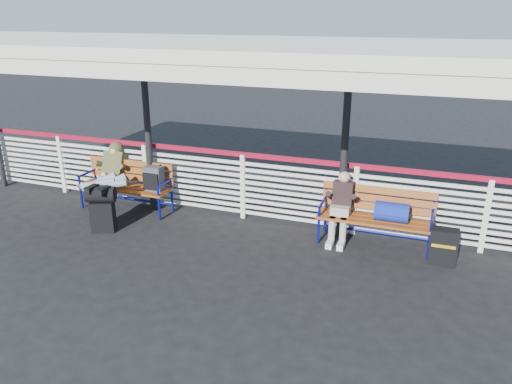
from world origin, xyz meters
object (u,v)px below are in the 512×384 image
at_px(luggage_stack, 102,207).
at_px(companion_person, 341,206).
at_px(bench_left, 135,180).
at_px(suitcase_side, 443,247).
at_px(traveler_man, 108,178).
at_px(bench_right, 382,212).

xyz_separation_m(luggage_stack, companion_person, (3.86, 1.04, 0.16)).
distance_m(luggage_stack, bench_left, 1.04).
bearing_deg(bench_left, suitcase_side, -2.85).
relative_size(traveler_man, suitcase_side, 2.93).
distance_m(bench_right, traveler_man, 4.88).
height_order(luggage_stack, traveler_man, traveler_man).
bearing_deg(bench_left, luggage_stack, -90.20).
distance_m(bench_left, bench_right, 4.51).
bearing_deg(bench_right, bench_left, -179.47).
bearing_deg(bench_left, bench_right, 0.53).
distance_m(traveler_man, suitcase_side, 5.82).
relative_size(companion_person, suitcase_side, 2.05).
bearing_deg(luggage_stack, bench_right, -7.64).
height_order(bench_left, companion_person, companion_person).
distance_m(bench_left, companion_person, 3.86).
xyz_separation_m(luggage_stack, bench_right, (4.52, 1.07, 0.14)).
relative_size(luggage_stack, bench_left, 0.45).
distance_m(luggage_stack, bench_right, 4.65).
relative_size(bench_left, suitcase_side, 3.23).
xyz_separation_m(bench_left, traveler_man, (-0.35, -0.35, 0.10)).
bearing_deg(traveler_man, bench_left, 44.70).
xyz_separation_m(traveler_man, suitcase_side, (5.81, 0.07, -0.42)).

